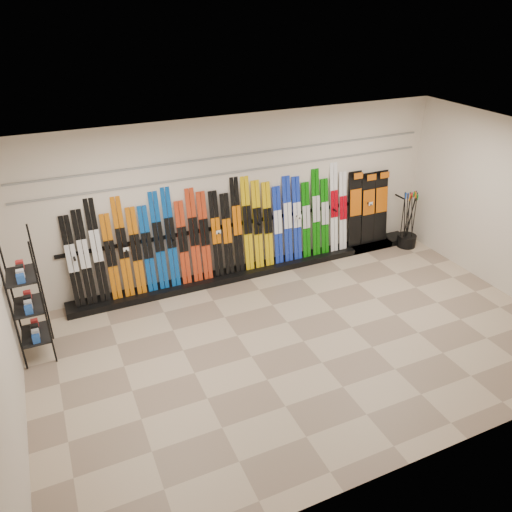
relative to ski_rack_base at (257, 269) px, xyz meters
name	(u,v)px	position (x,y,z in m)	size (l,w,h in m)	color
floor	(304,341)	(-0.22, -2.28, -0.06)	(8.00, 8.00, 0.00)	gray
back_wall	(241,198)	(-0.22, 0.22, 1.44)	(8.00, 8.00, 0.00)	beige
ceiling	(314,153)	(-0.22, -2.28, 2.94)	(8.00, 8.00, 0.00)	silver
ski_rack_base	(257,269)	(0.00, 0.00, 0.00)	(8.00, 0.40, 0.12)	black
skis	(221,233)	(-0.68, 0.08, 0.88)	(5.37, 0.30, 1.82)	black
snowboards	(368,208)	(2.55, 0.08, 0.81)	(0.95, 0.24, 1.56)	black
accessory_rack	(27,298)	(-3.97, -0.90, 0.92)	(0.40, 0.60, 1.97)	black
pole_bin	(406,241)	(3.38, -0.28, 0.07)	(0.40, 0.40, 0.25)	black
ski_poles	(408,220)	(3.34, -0.27, 0.55)	(0.34, 0.29, 1.18)	black
slatwall_rail_0	(241,171)	(-0.22, 0.20, 1.94)	(7.60, 0.02, 0.03)	gray
slatwall_rail_1	(240,155)	(-0.22, 0.20, 2.24)	(7.60, 0.02, 0.03)	gray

